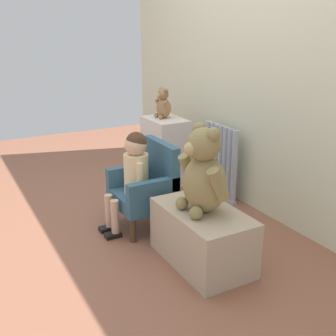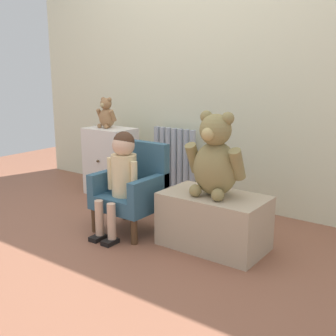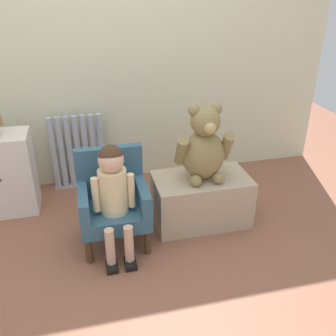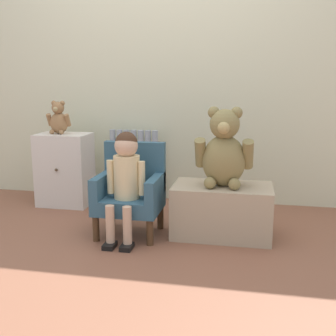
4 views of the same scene
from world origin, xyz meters
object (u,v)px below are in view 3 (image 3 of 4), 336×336
Objects in this scene: radiator at (78,153)px; child_armchair at (113,200)px; large_teddy_bear at (204,147)px; small_dresser at (4,174)px; child_figure at (113,186)px; low_bench at (201,199)px.

radiator and child_armchair have the same top height.
small_dresser is at bearing 160.48° from large_teddy_bear.
child_figure reaches higher than small_dresser.
child_figure is (-0.00, -0.10, 0.16)m from child_armchair.
radiator is 0.79m from child_armchair.
radiator is 0.58m from small_dresser.
child_armchair is at bearing -36.57° from small_dresser.
radiator is 1.18× the size of large_teddy_bear.
large_teddy_bear is at bearing -41.19° from radiator.
child_armchair is (0.19, -0.77, -0.01)m from radiator.
child_figure is 1.08× the size of low_bench.
child_armchair is 0.94× the size of low_bench.
large_teddy_bear reaches higher than child_armchair.
radiator is 1.10m from large_teddy_bear.
child_armchair is at bearing -75.78° from radiator.
child_figure reaches higher than child_armchair.
child_armchair is 0.19m from child_figure.
child_figure is 1.36× the size of large_teddy_bear.
child_figure is 0.64m from large_teddy_bear.
small_dresser is 0.90m from child_armchair.
large_teddy_bear is at bearing -60.88° from low_bench.
small_dresser is 0.85× the size of child_figure.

